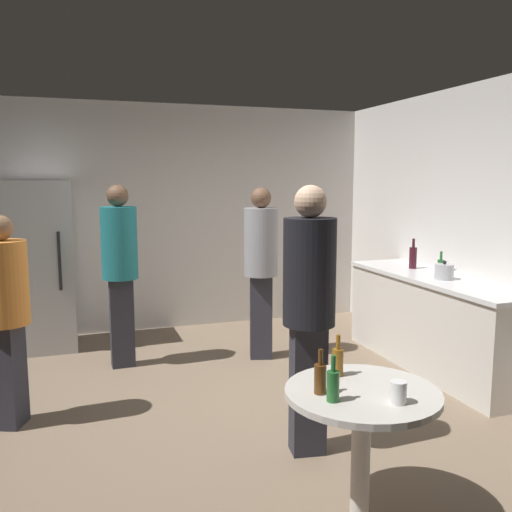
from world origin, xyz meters
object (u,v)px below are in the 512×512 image
Objects in this scene: beer_bottle_on_counter at (441,267)px; beer_bottle_amber at (338,361)px; refrigerator at (40,266)px; person_in_orange_shirt at (5,306)px; person_in_gray_shirt at (261,259)px; foreground_table at (362,409)px; beer_bottle_brown at (320,378)px; wine_bottle_on_counter at (413,257)px; person_in_black_shirt at (309,299)px; kettle at (444,272)px; person_in_teal_shirt at (120,261)px; beer_bottle_green at (333,385)px; plastic_cup_white at (398,392)px.

beer_bottle_amber is at bearing -138.78° from beer_bottle_on_counter.
refrigerator reaches higher than beer_bottle_amber.
person_in_orange_shirt is 2.43m from person_in_gray_shirt.
beer_bottle_brown reaches higher than foreground_table.
person_in_orange_shirt is (-3.79, -0.53, -0.11)m from wine_bottle_on_counter.
person_in_gray_shirt is (0.34, 1.94, -0.03)m from person_in_black_shirt.
kettle is at bearing -29.68° from refrigerator.
person_in_teal_shirt is at bearing -82.40° from person_in_gray_shirt.
person_in_black_shirt is 1.97m from person_in_gray_shirt.
beer_bottle_green is (-2.13, -2.46, -0.20)m from wine_bottle_on_counter.
person_in_teal_shirt is (-1.05, 3.13, 0.24)m from plastic_cup_white.
person_in_teal_shirt is (-1.02, 2.13, -0.01)m from person_in_black_shirt.
beer_bottle_green is 0.31m from plastic_cup_white.
wine_bottle_on_counter is 1.35× the size of beer_bottle_amber.
foreground_table is at bearing -134.82° from beer_bottle_on_counter.
person_in_teal_shirt is (-0.74, 2.90, 0.22)m from beer_bottle_brown.
person_in_teal_shirt reaches higher than person_in_gray_shirt.
kettle is 2.22× the size of plastic_cup_white.
beer_bottle_on_counter is (3.67, -1.84, 0.08)m from refrigerator.
plastic_cup_white is (-1.75, -1.96, -0.18)m from kettle.
person_in_gray_shirt is at bearing 167.00° from wine_bottle_on_counter.
foreground_table is 0.89m from person_in_black_shirt.
person_in_gray_shirt reaches higher than foreground_table.
refrigerator is 5.81× the size of wine_bottle_on_counter.
wine_bottle_on_counter is 3.26m from beer_bottle_green.
beer_bottle_brown is at bearing 2.71° from person_in_gray_shirt.
person_in_teal_shirt is (0.77, -0.87, 0.13)m from refrigerator.
foreground_table is (-1.83, -1.75, -0.34)m from kettle.
refrigerator reaches higher than beer_bottle_green.
person_in_teal_shirt is at bearing 157.38° from kettle.
person_in_black_shirt reaches higher than beer_bottle_on_counter.
wine_bottle_on_counter is at bearing 47.60° from beer_bottle_brown.
plastic_cup_white is 3.31m from person_in_teal_shirt.
beer_bottle_brown is 0.15× the size of person_in_orange_shirt.
kettle is 1.06× the size of beer_bottle_amber.
person_in_teal_shirt is (-0.97, 2.92, 0.40)m from foreground_table.
beer_bottle_green reaches higher than plastic_cup_white.
kettle reaches higher than beer_bottle_amber.
wine_bottle_on_counter is (0.09, 0.62, 0.05)m from kettle.
beer_bottle_amber and beer_bottle_green have the same top height.
beer_bottle_brown is at bearing -11.12° from person_in_black_shirt.
beer_bottle_amber is 0.61m from person_in_black_shirt.
wine_bottle_on_counter is 0.17× the size of person_in_black_shirt.
wine_bottle_on_counter is 1.57m from person_in_gray_shirt.
person_in_gray_shirt is (0.42, 2.50, 0.20)m from beer_bottle_amber.
person_in_gray_shirt reaches higher than plastic_cup_white.
foreground_table is at bearing 21.02° from beer_bottle_green.
beer_bottle_on_counter is 1.73m from person_in_gray_shirt.
foreground_table is at bearing -65.36° from refrigerator.
kettle is 0.14× the size of person_in_black_shirt.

